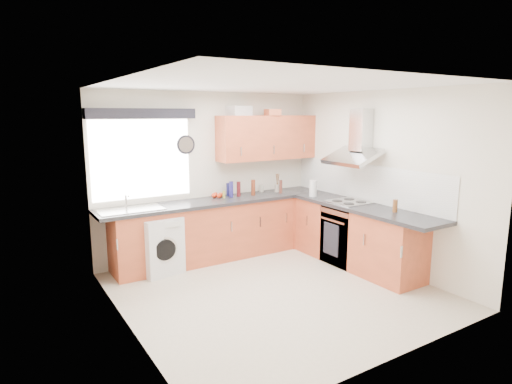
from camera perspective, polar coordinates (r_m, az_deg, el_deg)
ground_plane at (r=5.48m, az=2.58°, el=-13.04°), size 3.60×3.60×0.00m
ceiling at (r=5.04m, az=2.82°, el=14.06°), size 3.60×3.60×0.02m
wall_back at (r=6.65m, az=-6.19°, el=2.32°), size 3.60×0.02×2.50m
wall_front at (r=3.81m, az=18.37°, el=-4.23°), size 3.60×0.02×2.50m
wall_left at (r=4.36m, az=-17.15°, el=-2.34°), size 0.02×3.60×2.50m
wall_right at (r=6.30m, az=16.27°, el=1.51°), size 0.02×3.60×2.50m
window at (r=6.22m, az=-14.96°, el=4.26°), size 1.40×0.02×1.10m
window_blind at (r=6.10m, az=-14.98°, el=10.07°), size 1.50×0.18×0.14m
splashback at (r=6.50m, az=14.22°, el=1.25°), size 0.01×3.00×0.54m
base_cab_back at (r=6.52m, az=-5.72°, el=-5.21°), size 3.00×0.58×0.86m
base_cab_corner at (r=7.33m, az=5.59°, el=-3.44°), size 0.60×0.60×0.86m
base_cab_right at (r=6.37m, az=13.14°, el=-5.82°), size 0.58×2.10×0.86m
worktop_back at (r=6.45m, az=-4.96°, el=-1.21°), size 3.60×0.62×0.05m
worktop_right at (r=6.15m, az=14.24°, el=-2.07°), size 0.62×2.42×0.05m
sink at (r=5.96m, az=-16.42°, el=-1.92°), size 0.84×0.46×0.10m
oven at (r=6.46m, az=12.13°, el=-5.58°), size 0.56×0.58×0.85m
hob_plate at (r=6.35m, az=12.30°, el=-1.30°), size 0.52×0.52×0.01m
extractor_hood at (r=6.30m, az=13.25°, el=6.42°), size 0.52×0.78×0.66m
upper_cabinets at (r=6.91m, az=1.51°, el=7.26°), size 1.70×0.35×0.70m
washing_machine at (r=6.10m, az=-12.89°, el=-6.87°), size 0.62×0.60×0.79m
wall_clock at (r=6.42m, az=-9.30°, el=6.24°), size 0.28×0.04×0.28m
casserole at (r=6.74m, az=-2.34°, el=10.78°), size 0.40×0.32×0.15m
storage_box at (r=6.83m, az=2.23°, el=10.57°), size 0.23×0.20×0.10m
utensil_pot at (r=7.04m, az=2.87°, el=0.52°), size 0.11×0.11×0.12m
kitchen_roll at (r=6.69m, az=7.62°, el=0.48°), size 0.13×0.13×0.25m
tomato_cluster at (r=6.59m, az=-5.20°, el=-0.42°), size 0.18×0.18×0.07m
jar_0 at (r=6.73m, az=-0.38°, el=0.61°), size 0.07×0.07×0.25m
jar_1 at (r=6.92m, az=3.31°, el=0.72°), size 0.05×0.05×0.21m
jar_2 at (r=6.53m, az=-4.31°, el=-0.33°), size 0.04×0.04×0.11m
jar_3 at (r=7.04m, az=0.74°, el=0.48°), size 0.07×0.07×0.11m
jar_4 at (r=6.65m, az=-2.33°, el=0.40°), size 0.06×0.06×0.23m
jar_5 at (r=6.71m, az=-3.73°, el=0.35°), size 0.06×0.06×0.20m
jar_6 at (r=6.58m, az=-3.34°, el=0.36°), size 0.06×0.06×0.25m
bottle_0 at (r=5.87m, az=18.06°, el=-1.75°), size 0.06×0.06×0.17m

